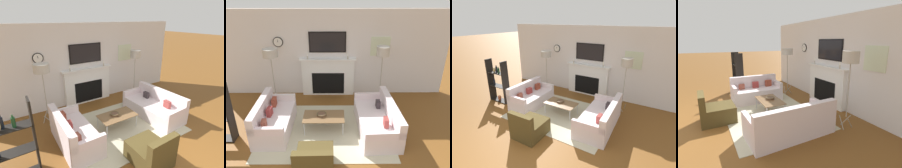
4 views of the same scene
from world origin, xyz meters
TOP-DOWN VIEW (x-y plane):
  - fireplace_wall at (0.00, 4.39)m, footprint 7.47×0.28m
  - area_rug at (0.00, 2.35)m, footprint 3.19×2.33m
  - couch_left at (-1.29, 2.35)m, footprint 0.79×1.61m
  - couch_right at (1.30, 2.35)m, footprint 0.95×1.90m
  - armchair at (-0.15, 0.97)m, footprint 0.74×0.83m
  - coffee_table at (-0.04, 2.37)m, footprint 1.01×0.58m
  - decorative_bowl at (-0.10, 2.41)m, footprint 0.24×0.24m
  - floor_lamp_left at (-1.56, 3.66)m, footprint 0.42×0.42m
  - floor_lamp_right at (1.56, 3.66)m, footprint 0.36×0.36m

SIDE VIEW (x-z plane):
  - area_rug at x=0.00m, z-range 0.00..0.01m
  - armchair at x=-0.15m, z-range -0.13..0.64m
  - couch_right at x=1.30m, z-range -0.12..0.65m
  - couch_left at x=-1.29m, z-range -0.11..0.70m
  - coffee_table at x=-0.04m, z-range 0.17..0.56m
  - decorative_bowl at x=-0.10m, z-range 0.39..0.45m
  - fireplace_wall at x=0.00m, z-range -0.13..2.57m
  - floor_lamp_left at x=-1.56m, z-range 0.72..2.46m
  - floor_lamp_right at x=1.56m, z-range 0.73..2.52m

